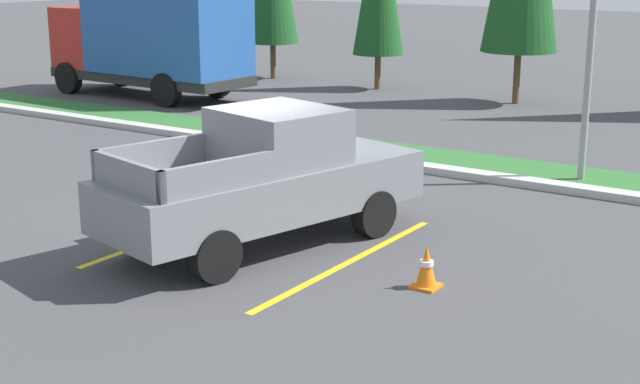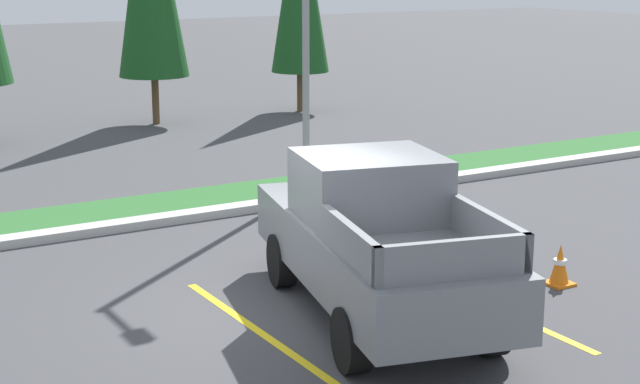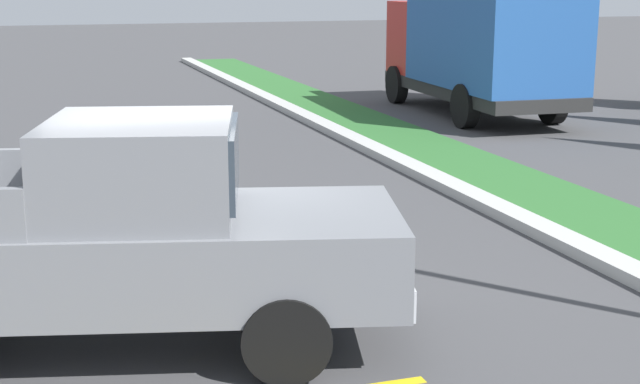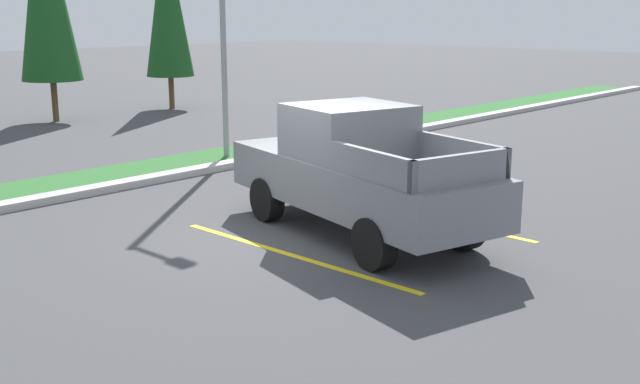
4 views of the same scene
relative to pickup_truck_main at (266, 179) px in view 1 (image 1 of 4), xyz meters
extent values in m
plane|color=#424244|center=(-0.93, 0.68, -1.04)|extent=(120.00, 120.00, 0.00)
cube|color=yellow|center=(-1.56, -0.05, -1.04)|extent=(0.12, 4.80, 0.01)
cube|color=yellow|center=(1.54, -0.05, -1.04)|extent=(0.12, 4.80, 0.01)
cube|color=#B2B2AD|center=(-0.93, 5.68, -0.97)|extent=(56.00, 0.40, 0.15)
cube|color=#2D662D|center=(-0.93, 6.78, -1.01)|extent=(56.00, 1.80, 0.06)
cylinder|color=black|center=(-0.46, 1.66, -0.66)|extent=(0.46, 0.81, 0.76)
cylinder|color=black|center=(1.19, 1.24, -0.66)|extent=(0.46, 0.81, 0.76)
cylinder|color=black|center=(-1.22, -1.34, -0.66)|extent=(0.46, 0.81, 0.76)
cylinder|color=black|center=(0.43, -1.76, -0.66)|extent=(0.46, 0.81, 0.76)
cube|color=slate|center=(-0.01, -0.05, -0.16)|extent=(3.12, 5.51, 0.76)
cube|color=slate|center=(0.06, 0.24, 0.64)|extent=(2.10, 1.98, 0.84)
cube|color=#2D3842|center=(0.26, 1.04, 0.69)|extent=(1.58, 0.46, 0.63)
cube|color=slate|center=(-1.19, -1.25, 0.44)|extent=(0.56, 1.87, 0.44)
cube|color=slate|center=(0.46, -1.66, 0.44)|extent=(0.56, 1.87, 0.44)
cube|color=slate|center=(-0.59, -2.33, 0.44)|extent=(1.77, 0.54, 0.44)
cube|color=silver|center=(0.61, 2.42, -0.40)|extent=(1.79, 0.60, 0.28)
cylinder|color=black|center=(-14.64, 8.92, -0.54)|extent=(1.01, 0.34, 1.00)
cylinder|color=black|center=(-14.55, 11.12, -0.54)|extent=(1.01, 0.34, 1.00)
cylinder|color=black|center=(-10.25, 8.73, -0.54)|extent=(1.01, 0.34, 1.00)
cylinder|color=black|center=(-10.15, 10.93, -0.54)|extent=(1.01, 0.34, 1.00)
cube|color=#262626|center=(-12.00, 9.91, -0.39)|extent=(6.89, 2.59, 0.30)
cube|color=#AD231E|center=(-14.55, 10.02, 0.71)|extent=(1.70, 2.37, 1.90)
cube|color=#2D3842|center=(-15.36, 10.05, 0.96)|extent=(0.15, 2.10, 0.90)
cube|color=#235199|center=(-11.20, 9.87, 1.06)|extent=(5.10, 2.61, 2.60)
cylinder|color=brown|center=(-11.34, 15.47, -0.41)|extent=(0.20, 0.20, 1.27)
cylinder|color=brown|center=(-6.88, 15.24, -0.47)|extent=(0.20, 0.20, 1.15)
cylinder|color=brown|center=(-1.95, 14.99, -0.26)|extent=(0.20, 0.20, 1.55)
cube|color=orange|center=(2.95, -0.35, -1.02)|extent=(0.36, 0.36, 0.04)
cone|color=orange|center=(2.95, -0.35, -0.72)|extent=(0.28, 0.28, 0.56)
cylinder|color=white|center=(2.95, -0.35, -0.69)|extent=(0.19, 0.19, 0.07)
camera|label=1|loc=(8.20, -10.81, 3.37)|focal=51.15mm
camera|label=2|loc=(-6.80, -9.94, 3.51)|focal=54.70mm
camera|label=3|loc=(7.99, -0.69, 2.27)|focal=50.87mm
camera|label=4|loc=(-9.30, -7.80, 2.54)|focal=42.97mm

